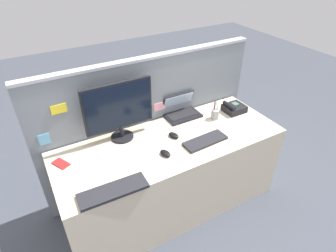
% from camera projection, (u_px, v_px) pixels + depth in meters
% --- Properties ---
extents(ground_plane, '(10.00, 10.00, 0.00)m').
position_uv_depth(ground_plane, '(171.00, 202.00, 2.73)').
color(ground_plane, '#424751').
extents(desk, '(1.90, 0.72, 0.74)m').
position_uv_depth(desk, '(171.00, 174.00, 2.52)').
color(desk, beige).
rests_on(desk, ground_plane).
extents(cubicle_divider, '(2.06, 0.08, 1.33)m').
position_uv_depth(cubicle_divider, '(150.00, 125.00, 2.64)').
color(cubicle_divider, gray).
rests_on(cubicle_divider, ground_plane).
extents(desktop_monitor, '(0.56, 0.19, 0.49)m').
position_uv_depth(desktop_monitor, '(119.00, 109.00, 2.21)').
color(desktop_monitor, black).
rests_on(desktop_monitor, desk).
extents(laptop, '(0.32, 0.24, 0.21)m').
position_uv_depth(laptop, '(180.00, 110.00, 2.63)').
color(laptop, black).
rests_on(laptop, desk).
extents(desk_phone, '(0.19, 0.17, 0.10)m').
position_uv_depth(desk_phone, '(234.00, 108.00, 2.68)').
color(desk_phone, black).
rests_on(desk_phone, desk).
extents(keyboard_main, '(0.46, 0.16, 0.02)m').
position_uv_depth(keyboard_main, '(113.00, 191.00, 1.85)').
color(keyboard_main, '#232328').
rests_on(keyboard_main, desk).
extents(keyboard_spare, '(0.38, 0.15, 0.02)m').
position_uv_depth(keyboard_spare, '(205.00, 141.00, 2.30)').
color(keyboard_spare, '#232328').
rests_on(keyboard_spare, desk).
extents(computer_mouse_right_hand, '(0.09, 0.11, 0.03)m').
position_uv_depth(computer_mouse_right_hand, '(174.00, 135.00, 2.35)').
color(computer_mouse_right_hand, black).
rests_on(computer_mouse_right_hand, desk).
extents(computer_mouse_left_hand, '(0.08, 0.11, 0.03)m').
position_uv_depth(computer_mouse_left_hand, '(165.00, 153.00, 2.16)').
color(computer_mouse_left_hand, black).
rests_on(computer_mouse_left_hand, desk).
extents(pen_cup, '(0.07, 0.07, 0.18)m').
position_uv_depth(pen_cup, '(215.00, 114.00, 2.57)').
color(pen_cup, '#99999E').
rests_on(pen_cup, desk).
extents(cell_phone_red_case, '(0.12, 0.15, 0.01)m').
position_uv_depth(cell_phone_red_case, '(61.00, 164.00, 2.08)').
color(cell_phone_red_case, '#B22323').
rests_on(cell_phone_red_case, desk).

